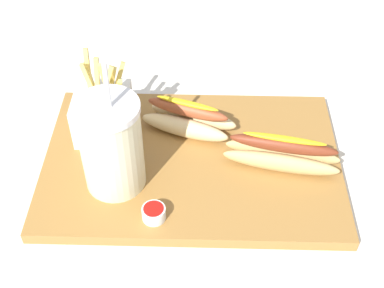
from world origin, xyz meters
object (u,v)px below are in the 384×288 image
(soda_cup, at_px, (111,145))
(ketchup_cup_1, at_px, (154,213))
(fries_basket, at_px, (103,112))
(hot_dog_2, at_px, (282,154))
(hot_dog_1, at_px, (188,119))

(soda_cup, distance_m, ketchup_cup_1, 0.11)
(fries_basket, relative_size, hot_dog_2, 0.80)
(fries_basket, relative_size, ketchup_cup_1, 4.38)
(soda_cup, distance_m, fries_basket, 0.12)
(hot_dog_1, bearing_deg, fries_basket, -176.68)
(fries_basket, bearing_deg, soda_cup, -73.58)
(hot_dog_1, relative_size, ketchup_cup_1, 4.75)
(hot_dog_1, xyz_separation_m, hot_dog_2, (0.15, -0.08, 0.00))
(hot_dog_2, bearing_deg, fries_basket, 166.41)
(fries_basket, bearing_deg, hot_dog_1, 3.32)
(ketchup_cup_1, bearing_deg, hot_dog_2, 30.19)
(hot_dog_1, bearing_deg, hot_dog_2, -27.42)
(hot_dog_2, relative_size, ketchup_cup_1, 5.45)
(fries_basket, height_order, ketchup_cup_1, fries_basket)
(hot_dog_1, height_order, hot_dog_2, hot_dog_1)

